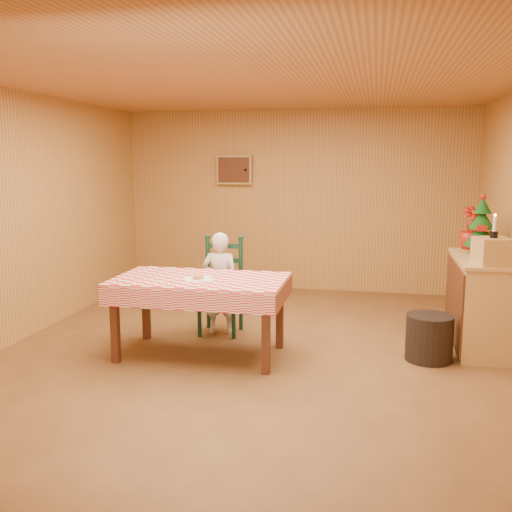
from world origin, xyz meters
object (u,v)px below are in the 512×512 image
(shelf_unit, at_px, (480,303))
(storage_bin, at_px, (429,338))
(dining_table, at_px, (200,286))
(christmas_tree, at_px, (481,227))
(crate, at_px, (493,251))
(ladder_chair, at_px, (222,287))
(seated_child, at_px, (220,283))

(shelf_unit, distance_m, storage_bin, 0.77)
(dining_table, distance_m, christmas_tree, 2.95)
(dining_table, height_order, shelf_unit, shelf_unit)
(christmas_tree, bearing_deg, dining_table, -158.61)
(shelf_unit, relative_size, crate, 4.13)
(storage_bin, bearing_deg, ladder_chair, 167.43)
(crate, height_order, storage_bin, crate)
(storage_bin, bearing_deg, crate, 11.46)
(ladder_chair, relative_size, shelf_unit, 0.87)
(dining_table, height_order, storage_bin, dining_table)
(shelf_unit, xyz_separation_m, crate, (0.01, -0.40, 0.59))
(dining_table, relative_size, storage_bin, 3.75)
(crate, distance_m, storage_bin, 1.00)
(christmas_tree, bearing_deg, ladder_chair, -174.23)
(seated_child, relative_size, shelf_unit, 0.91)
(dining_table, height_order, christmas_tree, christmas_tree)
(seated_child, height_order, christmas_tree, christmas_tree)
(ladder_chair, xyz_separation_m, seated_child, (0.00, -0.06, 0.06))
(shelf_unit, xyz_separation_m, christmas_tree, (0.01, 0.25, 0.74))
(dining_table, bearing_deg, shelf_unit, 16.72)
(dining_table, height_order, ladder_chair, ladder_chair)
(ladder_chair, height_order, crate, crate)
(seated_child, height_order, crate, crate)
(ladder_chair, xyz_separation_m, crate, (2.71, -0.38, 0.55))
(dining_table, relative_size, seated_child, 1.47)
(ladder_chair, distance_m, seated_child, 0.08)
(seated_child, distance_m, crate, 2.77)
(ladder_chair, relative_size, storage_bin, 2.45)
(dining_table, bearing_deg, seated_child, 90.00)
(dining_table, distance_m, shelf_unit, 2.83)
(storage_bin, bearing_deg, dining_table, -172.08)
(dining_table, distance_m, seated_child, 0.74)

